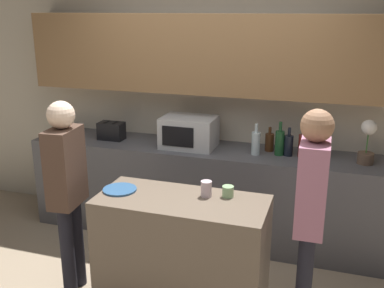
# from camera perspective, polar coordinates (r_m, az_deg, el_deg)

# --- Properties ---
(back_wall) EXTENTS (6.40, 0.40, 2.70)m
(back_wall) POSITION_cam_1_polar(r_m,az_deg,el_deg) (4.51, 2.89, 7.80)
(back_wall) COLOR beige
(back_wall) RESTS_ON ground_plane
(back_counter) EXTENTS (3.60, 0.62, 0.93)m
(back_counter) POSITION_cam_1_polar(r_m,az_deg,el_deg) (4.55, 1.79, -6.14)
(back_counter) COLOR #4C4C51
(back_counter) RESTS_ON ground_plane
(kitchen_island) EXTENTS (1.27, 0.57, 0.91)m
(kitchen_island) POSITION_cam_1_polar(r_m,az_deg,el_deg) (3.52, -1.29, -13.74)
(kitchen_island) COLOR brown
(kitchen_island) RESTS_ON ground_plane
(microwave) EXTENTS (0.52, 0.39, 0.30)m
(microwave) POSITION_cam_1_polar(r_m,az_deg,el_deg) (4.39, -0.38, 1.53)
(microwave) COLOR #B7BABC
(microwave) RESTS_ON back_counter
(toaster) EXTENTS (0.26, 0.16, 0.18)m
(toaster) POSITION_cam_1_polar(r_m,az_deg,el_deg) (4.73, -10.20, 1.65)
(toaster) COLOR black
(toaster) RESTS_ON back_counter
(potted_plant) EXTENTS (0.14, 0.14, 0.40)m
(potted_plant) POSITION_cam_1_polar(r_m,az_deg,el_deg) (4.18, 21.37, 0.24)
(potted_plant) COLOR brown
(potted_plant) RESTS_ON back_counter
(bottle_0) EXTENTS (0.08, 0.08, 0.30)m
(bottle_0) POSITION_cam_1_polar(r_m,az_deg,el_deg) (4.21, 8.10, 0.15)
(bottle_0) COLOR silver
(bottle_0) RESTS_ON back_counter
(bottle_1) EXTENTS (0.08, 0.08, 0.23)m
(bottle_1) POSITION_cam_1_polar(r_m,az_deg,el_deg) (4.34, 9.81, 0.27)
(bottle_1) COLOR #472814
(bottle_1) RESTS_ON back_counter
(bottle_2) EXTENTS (0.08, 0.08, 0.32)m
(bottle_2) POSITION_cam_1_polar(r_m,az_deg,el_deg) (4.23, 11.07, 0.19)
(bottle_2) COLOR #194723
(bottle_2) RESTS_ON back_counter
(bottle_3) EXTENTS (0.08, 0.08, 0.27)m
(bottle_3) POSITION_cam_1_polar(r_m,az_deg,el_deg) (4.23, 12.16, -0.12)
(bottle_3) COLOR black
(bottle_3) RESTS_ON back_counter
(bottle_4) EXTENTS (0.07, 0.07, 0.29)m
(bottle_4) POSITION_cam_1_polar(r_m,az_deg,el_deg) (4.22, 13.81, -0.13)
(bottle_4) COLOR maroon
(bottle_4) RESTS_ON back_counter
(bottle_5) EXTENTS (0.08, 0.08, 0.27)m
(bottle_5) POSITION_cam_1_polar(r_m,az_deg,el_deg) (4.19, 15.09, -0.49)
(bottle_5) COLOR black
(bottle_5) RESTS_ON back_counter
(bottle_6) EXTENTS (0.08, 0.08, 0.26)m
(bottle_6) POSITION_cam_1_polar(r_m,az_deg,el_deg) (4.25, 16.22, -0.37)
(bottle_6) COLOR #194723
(bottle_6) RESTS_ON back_counter
(plate_on_island) EXTENTS (0.26, 0.26, 0.01)m
(plate_on_island) POSITION_cam_1_polar(r_m,az_deg,el_deg) (3.51, -9.16, -5.73)
(plate_on_island) COLOR #2D5684
(plate_on_island) RESTS_ON kitchen_island
(cup_0) EXTENTS (0.08, 0.08, 0.12)m
(cup_0) POSITION_cam_1_polar(r_m,az_deg,el_deg) (3.34, 1.82, -5.70)
(cup_0) COLOR beige
(cup_0) RESTS_ON kitchen_island
(cup_1) EXTENTS (0.09, 0.09, 0.08)m
(cup_1) POSITION_cam_1_polar(r_m,az_deg,el_deg) (3.35, 4.58, -6.03)
(cup_1) COLOR #8EB981
(cup_1) RESTS_ON kitchen_island
(person_left) EXTENTS (0.22, 0.34, 1.64)m
(person_left) POSITION_cam_1_polar(r_m,az_deg,el_deg) (3.14, 14.82, -7.62)
(person_left) COLOR black
(person_left) RESTS_ON ground_plane
(person_center) EXTENTS (0.22, 0.36, 1.59)m
(person_center) POSITION_cam_1_polar(r_m,az_deg,el_deg) (3.62, -15.61, -4.87)
(person_center) COLOR black
(person_center) RESTS_ON ground_plane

